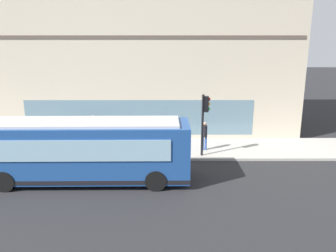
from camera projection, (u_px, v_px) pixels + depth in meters
ground at (130, 179)px, 17.54m from camera, size 120.00×120.00×0.00m
sidewalk_curb at (137, 149)px, 21.99m from camera, size 4.05×40.00×0.15m
building_corner at (142, 45)px, 26.20m from camera, size 8.00×21.99×12.48m
city_bus_nearside at (86, 151)px, 17.00m from camera, size 2.68×10.06×3.07m
traffic_light_near_corner at (205, 113)px, 19.93m from camera, size 0.32×0.49×3.62m
fire_hydrant at (141, 141)px, 22.16m from camera, size 0.35×0.35×0.74m
pedestrian_near_hydrant at (205, 134)px, 21.27m from camera, size 0.32×0.32×1.77m
pedestrian_by_light_pole at (94, 126)px, 23.11m from camera, size 0.32×0.32×1.74m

